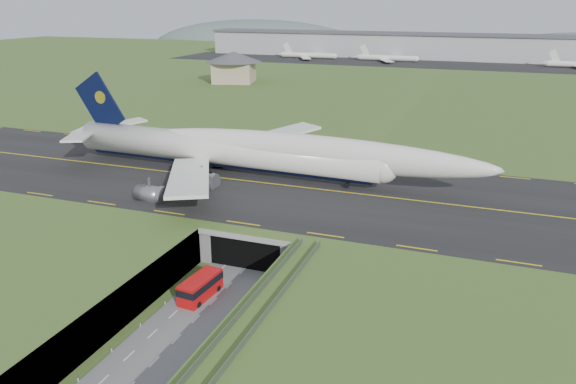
% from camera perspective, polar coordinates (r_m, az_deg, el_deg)
% --- Properties ---
extents(ground, '(900.00, 900.00, 0.00)m').
position_cam_1_polar(ground, '(84.21, -6.66, -10.14)').
color(ground, '#416026').
rests_on(ground, ground).
extents(airfield_deck, '(800.00, 800.00, 6.00)m').
position_cam_1_polar(airfield_deck, '(82.81, -6.74, -8.33)').
color(airfield_deck, gray).
rests_on(airfield_deck, ground).
extents(trench_road, '(12.00, 75.00, 0.20)m').
position_cam_1_polar(trench_road, '(78.50, -9.17, -12.52)').
color(trench_road, slate).
rests_on(trench_road, ground).
extents(taxiway, '(800.00, 44.00, 0.18)m').
position_cam_1_polar(taxiway, '(109.66, 0.96, 0.51)').
color(taxiway, black).
rests_on(taxiway, airfield_deck).
extents(tunnel_portal, '(17.00, 22.30, 6.00)m').
position_cam_1_polar(tunnel_portal, '(96.39, -2.27, -3.92)').
color(tunnel_portal, gray).
rests_on(tunnel_portal, ground).
extents(guideway, '(3.00, 53.00, 7.05)m').
position_cam_1_polar(guideway, '(62.65, -5.63, -15.60)').
color(guideway, '#A8A8A3').
rests_on(guideway, ground).
extents(jumbo_jet, '(96.28, 61.64, 20.40)m').
position_cam_1_polar(jumbo_jet, '(115.15, -3.75, 4.17)').
color(jumbo_jet, white).
rests_on(jumbo_jet, ground).
extents(shuttle_tram, '(3.61, 8.01, 3.17)m').
position_cam_1_polar(shuttle_tram, '(82.51, -8.90, -9.53)').
color(shuttle_tram, red).
rests_on(shuttle_tram, ground).
extents(service_building, '(29.84, 29.84, 13.44)m').
position_cam_1_polar(service_building, '(254.25, -5.52, 12.80)').
color(service_building, tan).
rests_on(service_building, ground).
extents(cargo_terminal, '(320.00, 67.00, 15.60)m').
position_cam_1_polar(cargo_terminal, '(367.22, 15.33, 14.10)').
color(cargo_terminal, '#B2B2B2').
rests_on(cargo_terminal, ground).
extents(distant_hills, '(700.00, 91.00, 60.00)m').
position_cam_1_polar(distant_hills, '(498.13, 24.25, 12.16)').
color(distant_hills, '#4F5F59').
rests_on(distant_hills, ground).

